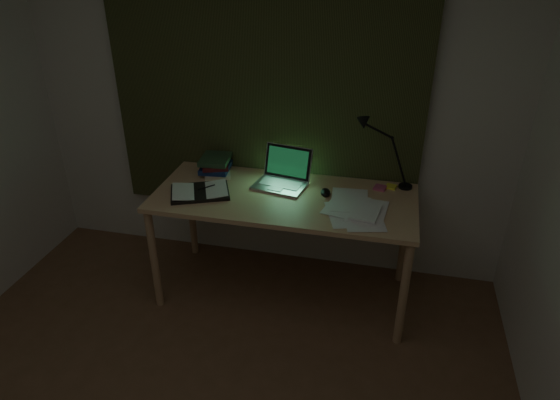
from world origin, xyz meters
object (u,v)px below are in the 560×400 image
at_px(desk, 284,246).
at_px(desk_lamp, 410,154).
at_px(laptop, 280,171).
at_px(book_stack, 216,165).
at_px(open_textbook, 200,191).
at_px(loose_papers, 356,210).

xyz_separation_m(desk, desk_lamp, (0.78, 0.30, 0.64)).
bearing_deg(desk_lamp, laptop, -155.60).
xyz_separation_m(laptop, book_stack, (-0.49, 0.11, -0.06)).
xyz_separation_m(open_textbook, book_stack, (0.00, 0.33, 0.05)).
bearing_deg(open_textbook, desk, -13.30).
bearing_deg(desk, book_stack, 157.11).
bearing_deg(open_textbook, book_stack, 66.45).
relative_size(open_textbook, desk_lamp, 0.76).
bearing_deg(open_textbook, desk_lamp, -6.39).
xyz_separation_m(desk, book_stack, (-0.55, 0.23, 0.46)).
bearing_deg(loose_papers, desk, 168.05).
relative_size(desk, laptop, 4.50).
bearing_deg(book_stack, loose_papers, -17.93).
relative_size(loose_papers, desk_lamp, 0.80).
relative_size(laptop, desk_lamp, 0.77).
distance_m(desk, laptop, 0.53).
distance_m(loose_papers, desk_lamp, 0.55).
xyz_separation_m(loose_papers, desk_lamp, (0.29, 0.40, 0.24)).
bearing_deg(book_stack, open_textbook, -90.55).
height_order(desk, book_stack, book_stack).
height_order(laptop, open_textbook, laptop).
xyz_separation_m(desk, open_textbook, (-0.55, -0.09, 0.41)).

